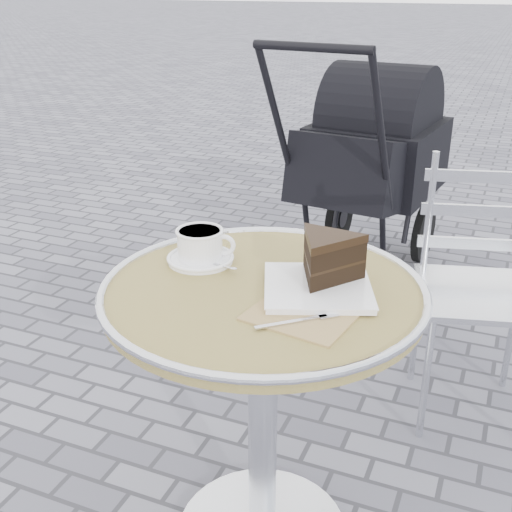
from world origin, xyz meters
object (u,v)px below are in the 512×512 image
at_px(cappuccino_set, 201,248).
at_px(cafe_table, 263,352).
at_px(bistro_chair, 479,257).
at_px(baby_stroller, 367,170).
at_px(cake_plate_set, 325,264).

bearing_deg(cappuccino_set, cafe_table, -37.89).
relative_size(cafe_table, bistro_chair, 0.87).
bearing_deg(cappuccino_set, baby_stroller, 73.04).
bearing_deg(bistro_chair, cappuccino_set, -142.10).
xyz_separation_m(cafe_table, bistro_chair, (0.41, 0.85, -0.04)).
height_order(bistro_chair, baby_stroller, baby_stroller).
bearing_deg(cafe_table, cappuccino_set, 158.60).
bearing_deg(cappuccino_set, cake_plate_set, -20.90).
height_order(cake_plate_set, bistro_chair, same).
height_order(cafe_table, cappuccino_set, cappuccino_set).
bearing_deg(baby_stroller, cafe_table, -77.17).
xyz_separation_m(cafe_table, cake_plate_set, (0.12, 0.05, 0.22)).
distance_m(cappuccino_set, cake_plate_set, 0.31).
height_order(cafe_table, cake_plate_set, cake_plate_set).
xyz_separation_m(cake_plate_set, baby_stroller, (-0.30, 1.71, -0.27)).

